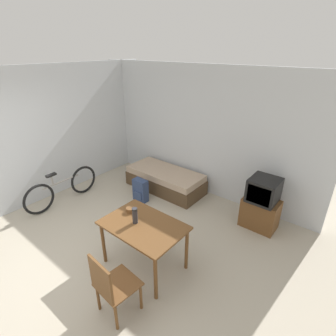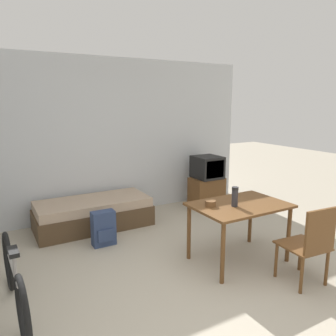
# 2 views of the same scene
# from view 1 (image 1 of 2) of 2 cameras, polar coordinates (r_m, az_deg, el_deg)

# --- Properties ---
(ground_plane) EXTENTS (20.00, 20.00, 0.00)m
(ground_plane) POSITION_cam_1_polar(r_m,az_deg,el_deg) (4.40, -20.50, -19.84)
(ground_plane) COLOR #B2A893
(wall_back) EXTENTS (5.40, 0.06, 2.70)m
(wall_back) POSITION_cam_1_polar(r_m,az_deg,el_deg) (5.68, 6.16, 8.06)
(wall_back) COLOR silver
(wall_back) RESTS_ON ground_plane
(wall_left) EXTENTS (0.06, 4.22, 2.70)m
(wall_left) POSITION_cam_1_polar(r_m,az_deg,el_deg) (6.17, -20.73, 7.95)
(wall_left) COLOR silver
(wall_left) RESTS_ON ground_plane
(daybed) EXTENTS (1.78, 0.80, 0.46)m
(daybed) POSITION_cam_1_polar(r_m,az_deg,el_deg) (5.97, -0.61, -2.59)
(daybed) COLOR #4C3823
(daybed) RESTS_ON ground_plane
(tv) EXTENTS (0.61, 0.50, 0.97)m
(tv) POSITION_cam_1_polar(r_m,az_deg,el_deg) (4.92, 19.66, -7.36)
(tv) COLOR brown
(tv) RESTS_ON ground_plane
(dining_table) EXTENTS (1.15, 0.79, 0.74)m
(dining_table) POSITION_cam_1_polar(r_m,az_deg,el_deg) (3.80, -5.36, -13.23)
(dining_table) COLOR brown
(dining_table) RESTS_ON ground_plane
(wooden_chair) EXTENTS (0.48, 0.48, 0.90)m
(wooden_chair) POSITION_cam_1_polar(r_m,az_deg,el_deg) (3.37, -12.44, -23.52)
(wooden_chair) COLOR brown
(wooden_chair) RESTS_ON ground_plane
(bicycle) EXTENTS (0.11, 1.65, 0.72)m
(bicycle) POSITION_cam_1_polar(r_m,az_deg,el_deg) (5.85, -21.98, -4.13)
(bicycle) COLOR black
(bicycle) RESTS_ON ground_plane
(thermos_flask) EXTENTS (0.08, 0.08, 0.24)m
(thermos_flask) POSITION_cam_1_polar(r_m,az_deg,el_deg) (3.72, -7.22, -10.08)
(thermos_flask) COLOR #2D2D33
(thermos_flask) RESTS_ON dining_table
(mate_bowl) EXTENTS (0.13, 0.13, 0.07)m
(mate_bowl) POSITION_cam_1_polar(r_m,az_deg,el_deg) (4.00, -8.21, -8.98)
(mate_bowl) COLOR brown
(mate_bowl) RESTS_ON dining_table
(backpack) EXTENTS (0.32, 0.20, 0.49)m
(backpack) POSITION_cam_1_polar(r_m,az_deg,el_deg) (5.55, -6.03, -4.88)
(backpack) COLOR navy
(backpack) RESTS_ON ground_plane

